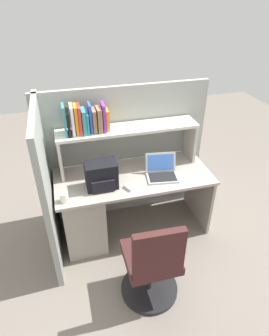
% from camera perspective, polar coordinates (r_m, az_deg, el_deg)
% --- Properties ---
extents(ground_plane, '(8.00, 8.00, 0.00)m').
position_cam_1_polar(ground_plane, '(3.47, -0.22, -11.45)').
color(ground_plane, slate).
extents(desk, '(1.60, 0.70, 0.73)m').
position_cam_1_polar(desk, '(3.14, -7.17, -7.36)').
color(desk, '#AAA093').
rests_on(desk, ground_plane).
extents(cubicle_partition_rear, '(1.84, 0.05, 1.55)m').
position_cam_1_polar(cubicle_partition_rear, '(3.29, -1.93, 2.83)').
color(cubicle_partition_rear, '#939991').
rests_on(cubicle_partition_rear, ground_plane).
extents(cubicle_partition_left, '(0.05, 1.06, 1.55)m').
position_cam_1_polar(cubicle_partition_left, '(2.88, -16.61, -3.63)').
color(cubicle_partition_left, '#939991').
rests_on(cubicle_partition_left, ground_plane).
extents(overhead_hutch, '(1.44, 0.28, 0.45)m').
position_cam_1_polar(overhead_hutch, '(2.99, -1.24, 6.26)').
color(overhead_hutch, '#BCB7AC').
rests_on(overhead_hutch, desk).
extents(reference_books_on_shelf, '(0.43, 0.18, 0.29)m').
position_cam_1_polar(reference_books_on_shelf, '(2.84, -9.55, 9.25)').
color(reference_books_on_shelf, teal).
rests_on(reference_books_on_shelf, overhead_hutch).
extents(laptop, '(0.34, 0.30, 0.22)m').
position_cam_1_polar(laptop, '(2.98, 5.33, -0.71)').
color(laptop, '#B7BABF').
rests_on(laptop, desk).
extents(backpack, '(0.30, 0.22, 0.26)m').
position_cam_1_polar(backpack, '(2.79, -6.50, -1.45)').
color(backpack, black).
rests_on(backpack, desk).
extents(computer_mouse, '(0.10, 0.12, 0.03)m').
position_cam_1_polar(computer_mouse, '(2.81, -1.08, -3.80)').
color(computer_mouse, silver).
rests_on(computer_mouse, desk).
extents(paper_cup, '(0.08, 0.08, 0.09)m').
position_cam_1_polar(paper_cup, '(2.71, -13.57, -5.58)').
color(paper_cup, white).
rests_on(paper_cup, desk).
extents(office_chair, '(0.52, 0.52, 0.93)m').
position_cam_1_polar(office_chair, '(2.59, 3.46, -18.62)').
color(office_chair, black).
rests_on(office_chair, ground_plane).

